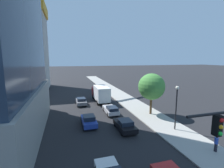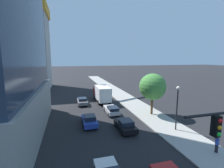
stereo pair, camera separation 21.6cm
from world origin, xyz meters
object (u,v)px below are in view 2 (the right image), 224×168
(construction_building, at_px, (21,43))
(car_black, at_px, (125,125))
(street_tree, at_px, (153,87))
(box_truck, at_px, (102,93))
(pedestrian_blue_shirt, at_px, (217,144))
(car_silver, at_px, (112,110))
(street_lamp, at_px, (177,101))
(car_gray, at_px, (82,101))
(car_blue, at_px, (89,120))

(construction_building, distance_m, car_black, 41.74)
(street_tree, relative_size, box_truck, 0.85)
(construction_building, distance_m, pedestrian_blue_shirt, 50.81)
(street_tree, relative_size, car_silver, 1.53)
(street_tree, xyz_separation_m, pedestrian_blue_shirt, (0.56, -11.37, -3.65))
(car_silver, bearing_deg, construction_building, 124.34)
(construction_building, distance_m, car_silver, 36.56)
(street_lamp, xyz_separation_m, pedestrian_blue_shirt, (0.53, -5.34, -2.85))
(car_gray, bearing_deg, box_truck, 13.83)
(street_tree, bearing_deg, construction_building, 129.77)
(street_lamp, distance_m, car_silver, 10.71)
(street_lamp, height_order, car_silver, street_lamp)
(construction_building, distance_m, street_lamp, 45.52)
(car_silver, relative_size, pedestrian_blue_shirt, 2.67)
(construction_building, relative_size, car_silver, 7.53)
(car_gray, bearing_deg, pedestrian_blue_shirt, -62.11)
(car_gray, height_order, pedestrian_blue_shirt, pedestrian_blue_shirt)
(car_black, distance_m, car_gray, 13.91)
(car_silver, bearing_deg, street_tree, -20.10)
(car_silver, relative_size, box_truck, 0.55)
(street_tree, relative_size, car_black, 1.58)
(street_lamp, bearing_deg, box_truck, 110.71)
(street_lamp, height_order, car_gray, street_lamp)
(car_gray, bearing_deg, street_lamp, -55.74)
(car_blue, bearing_deg, street_lamp, -24.04)
(car_blue, xyz_separation_m, car_silver, (4.18, 3.67, -0.01))
(box_truck, bearing_deg, street_lamp, -69.29)
(construction_building, relative_size, car_blue, 7.89)
(street_tree, relative_size, car_blue, 1.60)
(car_gray, relative_size, box_truck, 0.55)
(construction_building, height_order, car_silver, construction_building)
(street_lamp, distance_m, street_tree, 6.08)
(construction_building, distance_m, street_tree, 40.64)
(car_blue, bearing_deg, car_black, -33.63)
(car_silver, bearing_deg, street_lamp, -53.56)
(car_black, xyz_separation_m, car_blue, (-4.18, 2.78, 0.02))
(car_gray, xyz_separation_m, car_silver, (4.18, -6.82, -0.01))
(construction_building, height_order, car_blue, construction_building)
(car_black, distance_m, car_silver, 6.45)
(construction_building, xyz_separation_m, street_lamp, (25.39, -36.50, -9.75))
(construction_building, relative_size, box_truck, 4.16)
(car_blue, xyz_separation_m, pedestrian_blue_shirt, (10.80, -9.92, 0.25))
(box_truck, distance_m, pedestrian_blue_shirt, 22.45)
(box_truck, bearing_deg, car_black, -90.00)
(car_silver, xyz_separation_m, pedestrian_blue_shirt, (6.62, -13.58, 0.26))
(car_gray, bearing_deg, street_tree, -41.45)
(car_black, bearing_deg, construction_building, 119.08)
(car_blue, relative_size, box_truck, 0.53)
(street_tree, bearing_deg, car_blue, -171.94)
(car_black, height_order, pedestrian_blue_shirt, pedestrian_blue_shirt)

